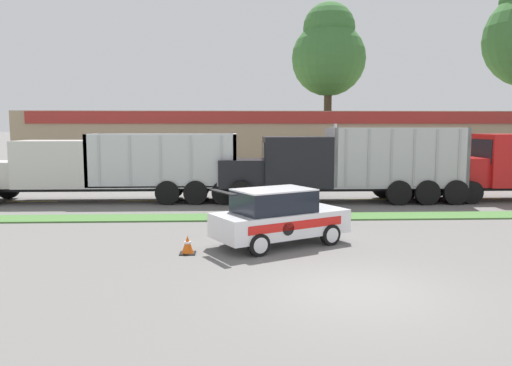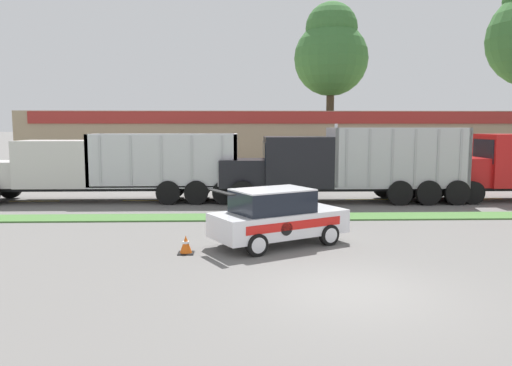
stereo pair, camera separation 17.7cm
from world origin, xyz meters
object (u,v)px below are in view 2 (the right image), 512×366
dump_truck_trail (323,167)px  traffic_cone (186,245)px  dump_truck_far_right (87,169)px  rally_car (277,217)px

dump_truck_trail → traffic_cone: 11.01m
dump_truck_far_right → traffic_cone: bearing=-60.3°
dump_truck_trail → rally_car: size_ratio=2.61×
dump_truck_trail → traffic_cone: size_ratio=22.08×
dump_truck_trail → rally_car: dump_truck_trail is taller
dump_truck_trail → rally_car: 9.02m
dump_truck_far_right → traffic_cone: (5.71, -10.02, -1.29)m
dump_truck_trail → dump_truck_far_right: 11.17m
dump_truck_trail → traffic_cone: (-5.45, -9.47, -1.38)m
dump_truck_far_right → rally_car: size_ratio=2.84×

